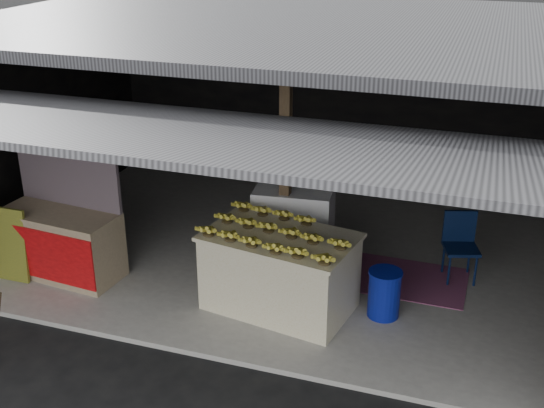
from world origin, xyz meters
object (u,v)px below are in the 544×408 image
(water_barrel, at_px, (384,295))
(white_crate, at_px, (294,227))
(banana_table, at_px, (280,272))
(neighbor_stall, at_px, (61,240))
(plastic_chair, at_px, (460,240))

(water_barrel, bearing_deg, white_crate, 148.07)
(banana_table, height_order, neighbor_stall, neighbor_stall)
(white_crate, xyz_separation_m, water_barrel, (1.28, -0.80, -0.26))
(plastic_chair, bearing_deg, neighbor_stall, -179.75)
(white_crate, height_order, neighbor_stall, neighbor_stall)
(neighbor_stall, relative_size, plastic_chair, 1.81)
(banana_table, height_order, plastic_chair, banana_table)
(banana_table, relative_size, water_barrel, 3.41)
(white_crate, relative_size, water_barrel, 2.01)
(plastic_chair, bearing_deg, white_crate, 173.00)
(white_crate, distance_m, water_barrel, 1.53)
(banana_table, relative_size, plastic_chair, 2.12)
(banana_table, xyz_separation_m, white_crate, (-0.14, 0.99, 0.07))
(water_barrel, bearing_deg, plastic_chair, 59.15)
(banana_table, bearing_deg, white_crate, 107.78)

